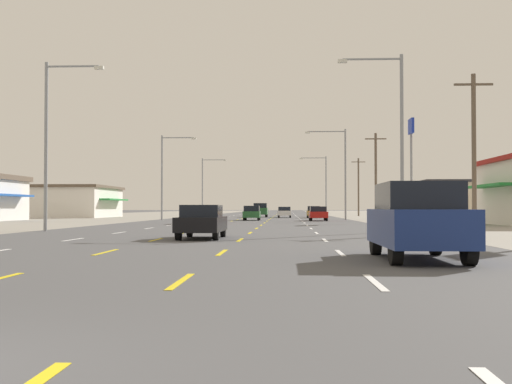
% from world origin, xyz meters
% --- Properties ---
extents(ground_plane, '(572.00, 572.00, 0.00)m').
position_xyz_m(ground_plane, '(0.00, 66.00, 0.00)').
color(ground_plane, '#4C4C4F').
extents(lot_apron_left, '(28.00, 440.00, 0.01)m').
position_xyz_m(lot_apron_left, '(-24.75, 66.00, 0.00)').
color(lot_apron_left, gray).
rests_on(lot_apron_left, ground).
extents(lot_apron_right, '(28.00, 440.00, 0.01)m').
position_xyz_m(lot_apron_right, '(24.75, 66.00, 0.00)').
color(lot_apron_right, gray).
rests_on(lot_apron_right, ground).
extents(lane_markings, '(10.64, 227.60, 0.01)m').
position_xyz_m(lane_markings, '(0.00, 104.50, 0.01)').
color(lane_markings, white).
rests_on(lane_markings, ground).
extents(signal_span_wire, '(26.89, 0.52, 8.73)m').
position_xyz_m(signal_span_wire, '(-0.02, 7.74, 5.25)').
color(signal_span_wire, brown).
rests_on(signal_span_wire, ground).
extents(suv_far_right_nearest, '(1.98, 4.90, 1.98)m').
position_xyz_m(suv_far_right_nearest, '(7.04, 12.15, 1.03)').
color(suv_far_right_nearest, navy).
rests_on(suv_far_right_nearest, ground).
extents(sedan_center_turn_near, '(1.80, 4.50, 1.46)m').
position_xyz_m(sedan_center_turn_near, '(0.00, 23.27, 0.76)').
color(sedan_center_turn_near, black).
rests_on(sedan_center_turn_near, ground).
extents(sedan_inner_left_mid, '(1.80, 4.50, 1.46)m').
position_xyz_m(sedan_inner_left_mid, '(-3.57, 48.57, 0.76)').
color(sedan_inner_left_mid, red).
rests_on(sedan_inner_left_mid, ground).
extents(sedan_far_right_midfar, '(1.80, 4.50, 1.46)m').
position_xyz_m(sedan_far_right_midfar, '(6.92, 61.81, 0.76)').
color(sedan_far_right_midfar, red).
rests_on(sedan_far_right_midfar, ground).
extents(hatchback_center_turn_far, '(1.72, 3.90, 1.54)m').
position_xyz_m(hatchback_center_turn_far, '(0.03, 63.47, 0.78)').
color(hatchback_center_turn_far, '#235B2D').
rests_on(hatchback_center_turn_far, ground).
extents(hatchback_far_right_farther, '(1.72, 3.90, 1.54)m').
position_xyz_m(hatchback_far_right_farther, '(7.24, 80.54, 0.78)').
color(hatchback_far_right_farther, '#B28C33').
rests_on(hatchback_far_right_farther, ground).
extents(sedan_inner_right_farthest, '(1.80, 4.50, 1.46)m').
position_xyz_m(sedan_inner_right_farthest, '(3.41, 82.53, 0.76)').
color(sedan_inner_right_farthest, white).
rests_on(sedan_inner_right_farthest, ground).
extents(suv_center_turn_distant_a, '(1.98, 4.90, 1.98)m').
position_xyz_m(suv_center_turn_distant_a, '(-0.00, 87.06, 1.03)').
color(suv_center_turn_distant_a, '#235B2D').
rests_on(suv_center_turn_distant_a, ground).
extents(storefront_left_row_2, '(14.96, 14.97, 4.36)m').
position_xyz_m(storefront_left_row_2, '(-27.57, 84.49, 2.20)').
color(storefront_left_row_2, silver).
rests_on(storefront_left_row_2, ground).
extents(storefront_right_row_2, '(8.80, 13.70, 4.47)m').
position_xyz_m(storefront_right_row_2, '(23.48, 73.84, 2.25)').
color(storefront_right_row_2, beige).
rests_on(storefront_right_row_2, ground).
extents(pole_sign_right_row_1, '(0.24, 1.81, 9.56)m').
position_xyz_m(pole_sign_right_row_1, '(15.19, 55.45, 6.97)').
color(pole_sign_right_row_1, gray).
rests_on(pole_sign_right_row_1, ground).
extents(streetlight_left_row_0, '(3.43, 0.26, 9.73)m').
position_xyz_m(streetlight_left_row_0, '(-9.84, 31.83, 5.55)').
color(streetlight_left_row_0, gray).
rests_on(streetlight_left_row_0, ground).
extents(streetlight_right_row_0, '(3.67, 0.26, 9.97)m').
position_xyz_m(streetlight_right_row_0, '(9.81, 31.83, 5.70)').
color(streetlight_right_row_0, gray).
rests_on(streetlight_right_row_0, ground).
extents(streetlight_left_row_1, '(3.93, 0.26, 9.37)m').
position_xyz_m(streetlight_left_row_1, '(-9.75, 66.55, 5.43)').
color(streetlight_left_row_1, gray).
rests_on(streetlight_left_row_1, ground).
extents(streetlight_right_row_1, '(4.51, 0.26, 9.97)m').
position_xyz_m(streetlight_right_row_1, '(9.68, 66.55, 5.81)').
color(streetlight_right_row_1, gray).
rests_on(streetlight_right_row_1, ground).
extents(streetlight_left_row_2, '(4.10, 0.26, 9.47)m').
position_xyz_m(streetlight_left_row_2, '(-9.73, 101.27, 5.50)').
color(streetlight_left_row_2, gray).
rests_on(streetlight_left_row_2, ground).
extents(streetlight_right_row_2, '(4.41, 0.26, 9.73)m').
position_xyz_m(streetlight_right_row_2, '(9.69, 101.27, 5.67)').
color(streetlight_right_row_2, gray).
rests_on(streetlight_right_row_2, ground).
extents(utility_pole_right_row_0, '(2.20, 0.26, 8.97)m').
position_xyz_m(utility_pole_right_row_0, '(14.34, 32.57, 4.68)').
color(utility_pole_right_row_0, brown).
rests_on(utility_pole_right_row_0, ground).
extents(utility_pole_right_row_1, '(2.20, 0.26, 9.09)m').
position_xyz_m(utility_pole_right_row_1, '(12.94, 62.83, 4.74)').
color(utility_pole_right_row_1, brown).
rests_on(utility_pole_right_row_1, ground).
extents(utility_pole_right_row_2, '(2.20, 0.26, 9.28)m').
position_xyz_m(utility_pole_right_row_2, '(15.23, 99.58, 4.83)').
color(utility_pole_right_row_2, brown).
rests_on(utility_pole_right_row_2, ground).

